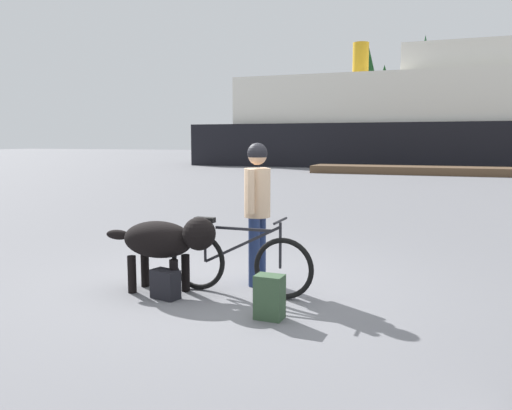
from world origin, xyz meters
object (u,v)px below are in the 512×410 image
object	(u,v)px
dog	(166,240)
ferry_boat	(413,123)
person_cyclist	(257,200)
bicycle	(238,262)
backpack	(269,297)
handbag_pannier	(165,284)
sailboat_moored	(423,160)

from	to	relation	value
dog	ferry_boat	xyz separation A→B (m)	(0.61, 31.87, 2.33)
person_cyclist	dog	bearing A→B (deg)	-140.17
bicycle	backpack	bearing A→B (deg)	-47.45
person_cyclist	backpack	distance (m)	1.52
backpack	handbag_pannier	bearing A→B (deg)	170.41
person_cyclist	ferry_boat	size ratio (longest dim) A/B	0.06
bicycle	sailboat_moored	bearing A→B (deg)	88.75
bicycle	dog	bearing A→B (deg)	-163.03
bicycle	dog	world-z (taller)	dog
dog	ferry_boat	distance (m)	31.96
bicycle	person_cyclist	distance (m)	0.83
dog	handbag_pannier	world-z (taller)	dog
person_cyclist	sailboat_moored	xyz separation A→B (m)	(0.60, 29.54, -0.56)
dog	handbag_pannier	size ratio (longest dim) A/B	4.38
backpack	handbag_pannier	xyz separation A→B (m)	(-1.32, 0.22, -0.06)
person_cyclist	dog	distance (m)	1.21
bicycle	person_cyclist	size ratio (longest dim) A/B	1.01
dog	sailboat_moored	size ratio (longest dim) A/B	0.20
handbag_pannier	ferry_boat	size ratio (longest dim) A/B	0.01
person_cyclist	sailboat_moored	world-z (taller)	sailboat_moored
handbag_pannier	sailboat_moored	xyz separation A→B (m)	(1.36, 30.47, 0.33)
bicycle	ferry_boat	world-z (taller)	ferry_boat
bicycle	dog	xyz separation A→B (m)	(-0.81, -0.25, 0.24)
person_cyclist	backpack	world-z (taller)	person_cyclist
dog	ferry_boat	size ratio (longest dim) A/B	0.05
dog	ferry_boat	bearing A→B (deg)	88.90
person_cyclist	backpack	bearing A→B (deg)	-64.20
dog	handbag_pannier	xyz separation A→B (m)	(0.10, -0.20, -0.46)
dog	backpack	distance (m)	1.54
person_cyclist	ferry_boat	bearing A→B (deg)	90.47
person_cyclist	backpack	size ratio (longest dim) A/B	3.90
bicycle	handbag_pannier	size ratio (longest dim) A/B	5.39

